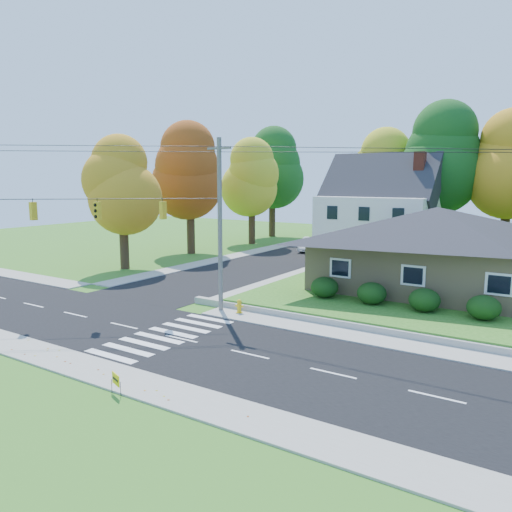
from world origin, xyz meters
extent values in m
plane|color=#3D7923|center=(0.00, 0.00, 0.00)|extent=(120.00, 120.00, 0.00)
cube|color=black|center=(0.00, 0.00, 0.01)|extent=(90.00, 8.00, 0.02)
cube|color=black|center=(-8.00, 26.00, 0.01)|extent=(8.00, 44.00, 0.02)
cube|color=#9C9A90|center=(0.00, 5.00, 0.04)|extent=(90.00, 2.00, 0.08)
cube|color=#9C9A90|center=(0.00, -5.00, 0.04)|extent=(90.00, 2.00, 0.08)
cube|color=tan|center=(8.00, 16.00, 2.10)|extent=(14.00, 10.00, 3.20)
pyramid|color=#26262B|center=(8.00, 16.00, 4.80)|extent=(14.60, 10.60, 2.20)
cube|color=silver|center=(0.00, 28.00, 3.30)|extent=(10.00, 8.00, 5.60)
pyramid|color=#26262B|center=(0.00, 28.00, 7.30)|extent=(10.40, 8.40, 2.40)
cube|color=brown|center=(3.50, 28.00, 5.30)|extent=(0.90, 0.90, 9.60)
ellipsoid|color=#163A10|center=(3.00, 9.80, 1.14)|extent=(1.70, 1.70, 1.27)
ellipsoid|color=#163A10|center=(6.00, 9.80, 1.14)|extent=(1.70, 1.70, 1.27)
ellipsoid|color=#163A10|center=(9.00, 9.80, 1.14)|extent=(1.70, 1.70, 1.27)
ellipsoid|color=#163A10|center=(12.00, 9.80, 1.14)|extent=(1.70, 1.70, 1.27)
cylinder|color=#666059|center=(-1.50, 5.20, 5.00)|extent=(0.26, 0.26, 10.00)
cube|color=#666059|center=(-1.50, 5.20, 9.40)|extent=(1.60, 0.12, 0.12)
cube|color=gold|center=(-9.50, -1.20, 5.95)|extent=(0.26, 0.34, 1.00)
cube|color=gold|center=(-6.80, 0.95, 5.95)|extent=(0.34, 0.26, 1.00)
cube|color=gold|center=(-4.00, 3.20, 5.95)|extent=(0.26, 0.34, 1.00)
cylinder|color=black|center=(-8.00, 0.00, 6.60)|extent=(13.02, 10.43, 0.04)
cylinder|color=#3F2A19|center=(-2.00, 34.00, 3.20)|extent=(0.80, 0.80, 5.40)
sphere|color=gold|center=(-2.00, 34.00, 7.10)|extent=(6.72, 6.72, 6.72)
sphere|color=gold|center=(-2.00, 34.00, 8.78)|extent=(5.91, 5.91, 5.91)
sphere|color=gold|center=(-2.00, 34.00, 10.46)|extent=(5.11, 5.11, 5.11)
cylinder|color=#3F2A19|center=(4.00, 33.00, 3.65)|extent=(0.86, 0.86, 6.30)
sphere|color=#185119|center=(4.00, 33.00, 8.20)|extent=(7.84, 7.84, 7.84)
sphere|color=#185119|center=(4.00, 33.00, 10.16)|extent=(6.90, 6.90, 6.90)
sphere|color=#185119|center=(4.00, 33.00, 12.12)|extent=(5.96, 5.96, 5.96)
cylinder|color=#3F2A19|center=(10.00, 34.00, 3.43)|extent=(0.83, 0.83, 5.85)
sphere|color=#C7881B|center=(10.00, 34.00, 7.65)|extent=(7.28, 7.28, 7.28)
sphere|color=#C7881B|center=(10.00, 34.00, 9.47)|extent=(6.41, 6.41, 6.41)
sphere|color=#C7881B|center=(10.00, 34.00, 11.29)|extent=(5.53, 5.53, 5.53)
cylinder|color=#3F2A19|center=(-17.00, 12.00, 2.48)|extent=(0.77, 0.77, 4.95)
sphere|color=#C7881B|center=(-17.00, 12.00, 6.05)|extent=(6.16, 6.16, 6.16)
sphere|color=#C7881B|center=(-17.00, 12.00, 7.59)|extent=(5.42, 5.42, 5.42)
sphere|color=#C7881B|center=(-17.00, 12.00, 9.13)|extent=(4.68, 4.68, 4.68)
cylinder|color=#3F2A19|center=(-18.00, 22.00, 2.93)|extent=(0.83, 0.83, 5.85)
sphere|color=#974213|center=(-18.00, 22.00, 7.15)|extent=(7.28, 7.28, 7.28)
sphere|color=#974213|center=(-18.00, 22.00, 8.97)|extent=(6.41, 6.41, 6.41)
sphere|color=#974213|center=(-18.00, 22.00, 10.79)|extent=(5.53, 5.53, 5.53)
cylinder|color=#3F2A19|center=(-17.00, 32.00, 2.70)|extent=(0.80, 0.80, 5.40)
sphere|color=gold|center=(-17.00, 32.00, 6.60)|extent=(6.72, 6.72, 6.72)
sphere|color=gold|center=(-17.00, 32.00, 8.28)|extent=(5.91, 5.91, 5.91)
sphere|color=gold|center=(-17.00, 32.00, 9.96)|extent=(5.11, 5.11, 5.11)
cylinder|color=#3F2A19|center=(-19.00, 40.00, 3.15)|extent=(0.86, 0.86, 6.30)
sphere|color=#185119|center=(-19.00, 40.00, 7.70)|extent=(7.84, 7.84, 7.84)
sphere|color=#185119|center=(-19.00, 40.00, 9.66)|extent=(6.90, 6.90, 6.90)
sphere|color=#185119|center=(-19.00, 40.00, 11.62)|extent=(5.96, 5.96, 5.96)
imported|color=white|center=(-8.28, 30.13, 0.75)|extent=(2.37, 4.65, 1.46)
cylinder|color=gold|center=(-0.24, 5.28, 0.05)|extent=(0.38, 0.38, 0.11)
cylinder|color=gold|center=(-0.24, 5.28, 0.37)|extent=(0.26, 0.26, 0.59)
sphere|color=gold|center=(-0.24, 5.28, 0.73)|extent=(0.28, 0.28, 0.28)
cylinder|color=gold|center=(-0.24, 5.28, 0.48)|extent=(0.49, 0.20, 0.13)
cylinder|color=black|center=(2.00, -6.04, 0.26)|extent=(0.02, 0.02, 0.53)
cylinder|color=black|center=(2.47, -6.04, 0.26)|extent=(0.02, 0.02, 0.53)
cube|color=#FFD200|center=(2.24, -6.04, 0.58)|extent=(0.60, 0.25, 0.42)
camera|label=1|loc=(15.72, -17.57, 7.70)|focal=35.00mm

